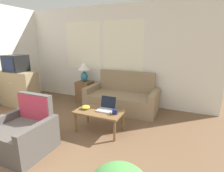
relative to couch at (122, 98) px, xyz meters
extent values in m
cube|color=white|center=(-0.70, 0.44, 1.03)|extent=(5.83, 0.05, 2.60)
cube|color=white|center=(-1.37, 0.41, 1.28)|extent=(1.10, 0.01, 1.30)
cube|color=white|center=(-0.17, 0.41, 1.28)|extent=(1.10, 0.01, 1.30)
cube|color=#937A5B|center=(0.00, -0.07, -0.07)|extent=(1.48, 0.85, 0.40)
cube|color=#937A5B|center=(0.00, 0.29, 0.20)|extent=(1.48, 0.12, 0.92)
cube|color=#937A5B|center=(-0.81, -0.07, 0.01)|extent=(0.14, 0.85, 0.55)
cube|color=#937A5B|center=(0.81, -0.07, 0.01)|extent=(0.14, 0.85, 0.55)
cube|color=#514C47|center=(-0.80, -2.31, -0.06)|extent=(0.65, 0.75, 0.41)
cube|color=#514C47|center=(-0.80, -1.98, 0.16)|extent=(0.65, 0.10, 0.85)
cube|color=#514C47|center=(-1.18, -2.31, 0.00)|extent=(0.10, 0.75, 0.53)
cube|color=#514C47|center=(-0.43, -2.31, 0.00)|extent=(0.10, 0.75, 0.53)
cube|color=#B23347|center=(-0.80, -2.04, 0.26)|extent=(0.64, 0.01, 0.61)
cube|color=#998460|center=(-2.54, -0.90, 0.20)|extent=(1.03, 0.41, 0.93)
sphere|color=tan|center=(-2.54, -1.11, 0.38)|extent=(0.04, 0.04, 0.04)
sphere|color=tan|center=(-2.54, -1.11, 0.06)|extent=(0.04, 0.04, 0.04)
cube|color=black|center=(-2.54, -0.90, 0.87)|extent=(0.50, 0.43, 0.41)
cube|color=#0F1938|center=(-2.54, -1.12, 0.87)|extent=(0.41, 0.01, 0.32)
cube|color=brown|center=(-1.19, 0.13, 0.02)|extent=(0.40, 0.40, 0.57)
ellipsoid|color=teal|center=(-1.19, 0.13, 0.45)|extent=(0.20, 0.20, 0.28)
cylinder|color=tan|center=(-1.19, 0.13, 0.62)|extent=(0.02, 0.02, 0.06)
cone|color=white|center=(-1.19, 0.13, 0.74)|extent=(0.34, 0.34, 0.19)
cube|color=brown|center=(0.01, -1.26, 0.13)|extent=(0.89, 0.52, 0.03)
cylinder|color=brown|center=(-0.39, -1.48, -0.07)|extent=(0.04, 0.04, 0.38)
cylinder|color=brown|center=(0.40, -1.48, -0.07)|extent=(0.04, 0.04, 0.38)
cylinder|color=brown|center=(-0.39, -1.05, -0.07)|extent=(0.04, 0.04, 0.38)
cylinder|color=brown|center=(0.40, -1.05, -0.07)|extent=(0.04, 0.04, 0.38)
cube|color=#B7B7BC|center=(0.11, -1.23, 0.16)|extent=(0.30, 0.22, 0.02)
cube|color=black|center=(0.11, -1.09, 0.27)|extent=(0.30, 0.07, 0.22)
cylinder|color=#191E4C|center=(0.33, -1.29, 0.19)|extent=(0.10, 0.10, 0.09)
ellipsoid|color=gold|center=(-0.28, -1.29, 0.18)|extent=(0.17, 0.17, 0.07)
camera|label=1|loc=(1.44, -3.96, 1.40)|focal=28.00mm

